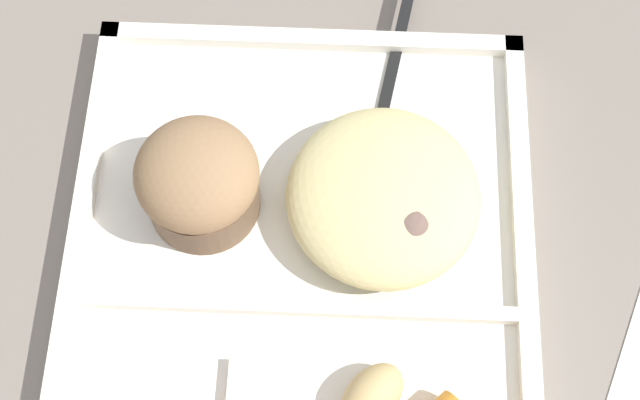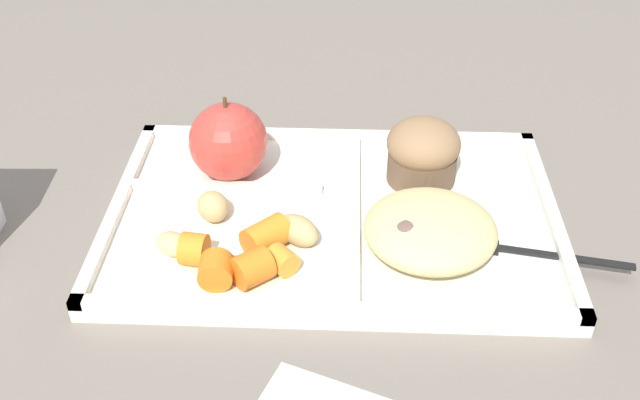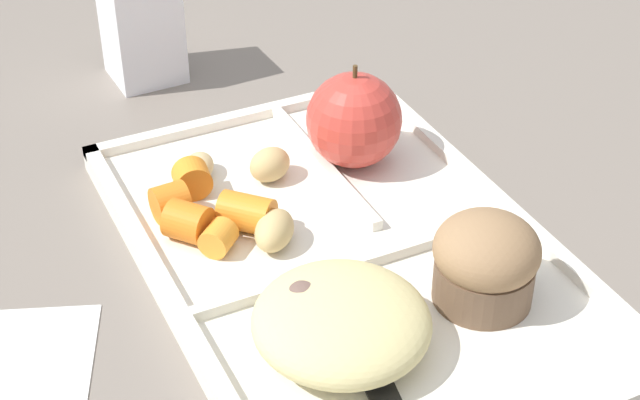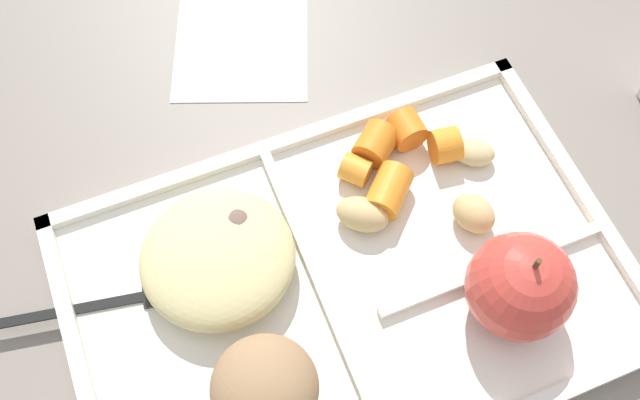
{
  "view_description": "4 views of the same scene",
  "coord_description": "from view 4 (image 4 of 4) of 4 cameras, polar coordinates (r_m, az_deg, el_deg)",
  "views": [
    {
      "loc": [
        -0.12,
        -0.02,
        0.49
      ],
      "look_at": [
        0.07,
        -0.01,
        0.06
      ],
      "focal_mm": 50.63,
      "sensor_mm": 36.0,
      "label": 1
    },
    {
      "loc": [
        0.01,
        -0.54,
        0.42
      ],
      "look_at": [
        -0.01,
        -0.02,
        0.04
      ],
      "focal_mm": 42.37,
      "sensor_mm": 36.0,
      "label": 2
    },
    {
      "loc": [
        0.48,
        -0.25,
        0.44
      ],
      "look_at": [
        0.0,
        -0.02,
        0.06
      ],
      "focal_mm": 56.36,
      "sensor_mm": 36.0,
      "label": 3
    },
    {
      "loc": [
        0.08,
        0.15,
        0.5
      ],
      "look_at": [
        0.0,
        -0.05,
        0.06
      ],
      "focal_mm": 39.68,
      "sensor_mm": 36.0,
      "label": 4
    }
  ],
  "objects": [
    {
      "name": "ground",
      "position": [
        0.53,
        2.2,
        -7.16
      ],
      "size": [
        6.0,
        6.0,
        0.0
      ],
      "primitive_type": "plane",
      "color": "slate"
    },
    {
      "name": "lunch_tray",
      "position": [
        0.52,
        2.3,
        -6.89
      ],
      "size": [
        0.4,
        0.26,
        0.02
      ],
      "color": "silver",
      "rests_on": "ground"
    },
    {
      "name": "green_apple",
      "position": [
        0.49,
        15.83,
        -6.71
      ],
      "size": [
        0.07,
        0.07,
        0.08
      ],
      "color": "#C63D33",
      "rests_on": "lunch_tray"
    },
    {
      "name": "bran_muffin",
      "position": [
        0.46,
        -4.41,
        -15.08
      ],
      "size": [
        0.07,
        0.07,
        0.06
      ],
      "color": "brown",
      "rests_on": "lunch_tray"
    },
    {
      "name": "carrot_slice_large",
      "position": [
        0.56,
        6.99,
        5.67
      ],
      "size": [
        0.03,
        0.03,
        0.03
      ],
      "primitive_type": "cylinder",
      "rotation": [
        0.0,
        1.57,
        4.77
      ],
      "color": "orange",
      "rests_on": "lunch_tray"
    },
    {
      "name": "carrot_slice_diagonal",
      "position": [
        0.54,
        2.89,
        2.44
      ],
      "size": [
        0.03,
        0.03,
        0.02
      ],
      "primitive_type": "cylinder",
      "rotation": [
        0.0,
        1.57,
        2.32
      ],
      "color": "orange",
      "rests_on": "lunch_tray"
    },
    {
      "name": "carrot_slice_edge",
      "position": [
        0.53,
        5.55,
        0.73
      ],
      "size": [
        0.05,
        0.05,
        0.03
      ],
      "primitive_type": "cylinder",
      "rotation": [
        0.0,
        1.57,
        3.91
      ],
      "color": "orange",
      "rests_on": "lunch_tray"
    },
    {
      "name": "carrot_slice_back",
      "position": [
        0.55,
        4.5,
        4.51
      ],
      "size": [
        0.04,
        0.04,
        0.03
      ],
      "primitive_type": "cylinder",
      "rotation": [
        0.0,
        1.57,
        3.83
      ],
      "color": "orange",
      "rests_on": "lunch_tray"
    },
    {
      "name": "carrot_slice_center",
      "position": [
        0.56,
        10.06,
        4.36
      ],
      "size": [
        0.02,
        0.03,
        0.03
      ],
      "primitive_type": "cylinder",
      "rotation": [
        0.0,
        1.57,
        6.15
      ],
      "color": "orange",
      "rests_on": "lunch_tray"
    },
    {
      "name": "potato_chunk_wedge",
      "position": [
        0.53,
        12.29,
        -1.06
      ],
      "size": [
        0.04,
        0.04,
        0.03
      ],
      "primitive_type": "ellipsoid",
      "rotation": [
        0.0,
        0.0,
        3.54
      ],
      "color": "tan",
      "rests_on": "lunch_tray"
    },
    {
      "name": "potato_chunk_browned",
      "position": [
        0.56,
        12.29,
        3.78
      ],
      "size": [
        0.04,
        0.04,
        0.02
      ],
      "primitive_type": "ellipsoid",
      "rotation": [
        0.0,
        0.0,
        5.72
      ],
      "color": "tan",
      "rests_on": "lunch_tray"
    },
    {
      "name": "potato_chunk_large",
      "position": [
        0.52,
        3.43,
        -1.17
      ],
      "size": [
        0.05,
        0.05,
        0.02
      ],
      "primitive_type": "ellipsoid",
      "rotation": [
        0.0,
        0.0,
        2.45
      ],
      "color": "tan",
      "rests_on": "lunch_tray"
    },
    {
      "name": "egg_noodle_pile",
      "position": [
        0.51,
        -8.26,
        -4.63
      ],
      "size": [
        0.11,
        0.11,
        0.04
      ],
      "primitive_type": "ellipsoid",
      "color": "#D6C684",
      "rests_on": "lunch_tray"
    },
    {
      "name": "meatball_back",
      "position": [
        0.52,
        -10.09,
        -3.09
      ],
      "size": [
        0.03,
        0.03,
        0.03
      ],
      "primitive_type": "sphere",
      "color": "#755B4C",
      "rests_on": "lunch_tray"
    },
    {
      "name": "meatball_side",
      "position": [
        0.51,
        -6.67,
        -2.5
      ],
      "size": [
        0.04,
        0.04,
        0.04
      ],
      "primitive_type": "sphere",
      "color": "brown",
      "rests_on": "lunch_tray"
    },
    {
      "name": "plastic_fork",
      "position": [
        0.53,
        -15.86,
        -7.85
      ],
      "size": [
        0.16,
        0.04,
        0.0
      ],
      "color": "black",
      "rests_on": "lunch_tray"
    },
    {
      "name": "paper_napkin",
      "position": [
        0.64,
        -6.17,
        12.22
      ],
      "size": [
        0.15,
        0.15,
        0.0
      ],
      "primitive_type": "cube",
      "rotation": [
        0.0,
        0.0,
        -0.37
      ],
      "color": "white",
      "rests_on": "ground"
    }
  ]
}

